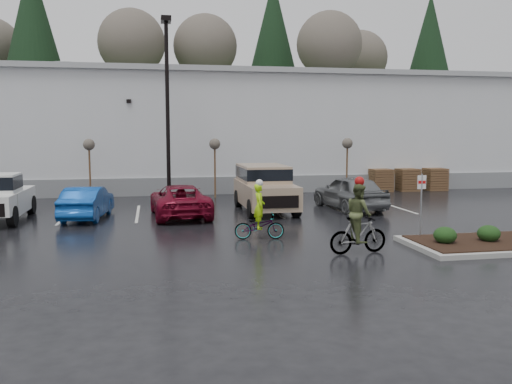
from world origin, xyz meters
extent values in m
plane|color=black|center=(0.00, 0.00, 0.00)|extent=(120.00, 120.00, 0.00)
cube|color=silver|center=(0.00, 22.00, 3.50)|extent=(60.00, 15.00, 7.00)
cube|color=slate|center=(0.00, 14.45, 0.50)|extent=(60.00, 0.12, 1.00)
cube|color=#999B9E|center=(0.00, 22.00, 7.05)|extent=(60.50, 15.50, 0.30)
cube|color=#203E19|center=(0.00, 45.00, 3.00)|extent=(80.00, 25.00, 6.00)
cylinder|color=black|center=(-4.00, 12.00, 4.50)|extent=(0.20, 0.20, 9.00)
cube|color=black|center=(-4.00, 12.00, 9.10)|extent=(0.50, 1.00, 0.25)
cylinder|color=#542F21|center=(-8.00, 13.00, 1.40)|extent=(0.10, 0.10, 2.80)
sphere|color=#4A443B|center=(-8.00, 13.00, 2.90)|extent=(0.60, 0.60, 0.60)
cylinder|color=#542F21|center=(-1.50, 13.00, 1.40)|extent=(0.10, 0.10, 2.80)
sphere|color=#4A443B|center=(-1.50, 13.00, 2.90)|extent=(0.60, 0.60, 0.60)
cylinder|color=#542F21|center=(6.00, 13.00, 1.40)|extent=(0.10, 0.10, 2.80)
sphere|color=#4A443B|center=(6.00, 13.00, 2.90)|extent=(0.60, 0.60, 0.60)
cube|color=#542F21|center=(8.50, 14.00, 0.68)|extent=(1.20, 1.20, 1.35)
cube|color=#542F21|center=(10.20, 14.00, 0.68)|extent=(1.20, 1.20, 1.35)
cube|color=#542F21|center=(12.00, 14.00, 0.68)|extent=(1.20, 1.20, 1.35)
ellipsoid|color=black|center=(4.00, -1.00, 0.41)|extent=(0.70, 0.70, 0.52)
ellipsoid|color=black|center=(5.50, -1.00, 0.41)|extent=(0.70, 0.70, 0.52)
cylinder|color=gray|center=(3.80, 0.20, 1.10)|extent=(0.05, 0.05, 2.20)
cube|color=white|center=(3.80, 0.20, 1.95)|extent=(0.30, 0.02, 0.45)
cube|color=red|center=(3.80, 0.19, 1.95)|extent=(0.26, 0.02, 0.10)
imported|color=#0D3F95|center=(-7.51, 7.01, 0.67)|extent=(1.92, 4.23, 1.35)
imported|color=maroon|center=(-3.71, 6.86, 0.68)|extent=(2.54, 5.01, 1.36)
imported|color=slate|center=(4.08, 7.48, 0.79)|extent=(2.48, 4.87, 1.59)
imported|color=#3F3F44|center=(-1.35, 1.50, 0.44)|extent=(1.72, 0.78, 0.87)
imported|color=#A1E60C|center=(-1.35, 1.50, 1.11)|extent=(0.43, 0.60, 1.53)
sphere|color=silver|center=(-1.35, 1.50, 1.89)|extent=(0.25, 0.25, 0.25)
imported|color=#3F3F44|center=(1.10, -1.15, 0.55)|extent=(1.81, 0.72, 1.10)
imported|color=#46502A|center=(1.10, -1.15, 1.22)|extent=(0.56, 0.89, 1.74)
sphere|color=#990C0C|center=(1.10, -1.15, 2.15)|extent=(0.29, 0.29, 0.29)
camera|label=1|loc=(-4.86, -16.03, 3.64)|focal=38.00mm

